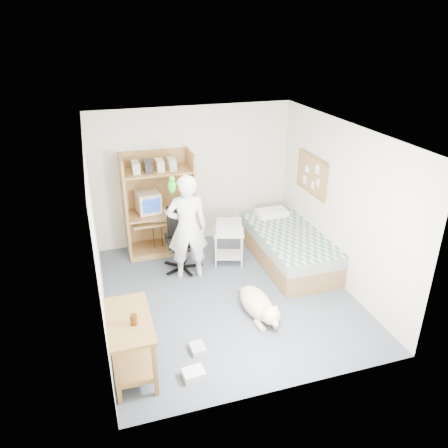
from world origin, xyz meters
name	(u,v)px	position (x,y,z in m)	size (l,w,h in m)	color
floor	(227,294)	(0.00, 0.00, 0.00)	(4.00, 4.00, 0.00)	#434D5B
wall_back	(194,176)	(0.00, 2.00, 1.25)	(3.60, 0.02, 2.50)	silver
wall_right	(340,205)	(1.80, 0.00, 1.25)	(0.02, 4.00, 2.50)	silver
wall_left	(95,237)	(-1.80, 0.00, 1.25)	(0.02, 4.00, 2.50)	silver
ceiling	(228,131)	(0.00, 0.00, 2.50)	(3.60, 4.00, 0.02)	white
computer_hutch	(159,208)	(-0.70, 1.74, 0.82)	(1.20, 0.63, 1.80)	brown
bed	(289,247)	(1.30, 0.62, 0.29)	(1.02, 2.02, 0.66)	brown
side_desk	(131,337)	(-1.55, -1.20, 0.49)	(0.50, 1.00, 0.75)	brown
corkboard	(312,175)	(1.77, 0.90, 1.45)	(0.04, 0.94, 0.66)	olive
office_chair	(182,248)	(-0.48, 1.00, 0.37)	(0.59, 0.59, 1.05)	black
person	(187,228)	(-0.44, 0.69, 0.87)	(0.63, 0.42, 1.74)	white
parrot	(172,185)	(-0.64, 0.71, 1.59)	(0.13, 0.22, 0.35)	#1C9716
dog	(258,305)	(0.25, -0.64, 0.19)	(0.43, 1.14, 0.43)	beige
printer_cart	(229,242)	(0.32, 0.92, 0.40)	(0.60, 0.53, 0.60)	silver
printer	(229,226)	(0.32, 0.92, 0.69)	(0.42, 0.32, 0.18)	#ACACA7
crt_monitor	(148,202)	(-0.88, 1.75, 0.95)	(0.43, 0.45, 0.36)	beige
keyboard	(162,219)	(-0.69, 1.58, 0.67)	(0.45, 0.16, 0.03)	beige
pencil_cup	(181,207)	(-0.34, 1.65, 0.82)	(0.08, 0.08, 0.12)	gold
drink_glass	(134,320)	(-1.50, -1.31, 0.81)	(0.08, 0.08, 0.12)	#42200A
floor_box_a	(194,374)	(-0.90, -1.53, 0.05)	(0.25, 0.20, 0.10)	silver
floor_box_b	(198,348)	(-0.74, -1.10, 0.04)	(0.18, 0.22, 0.08)	#ABABA6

